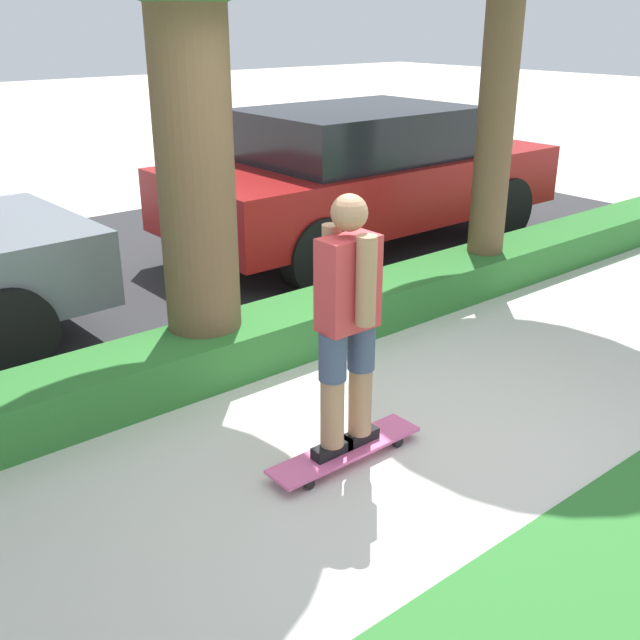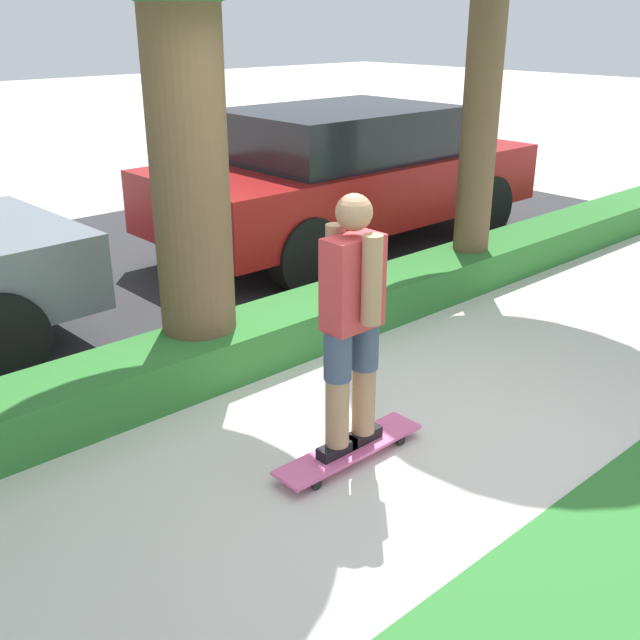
# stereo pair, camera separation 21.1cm
# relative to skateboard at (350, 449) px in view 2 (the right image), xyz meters

# --- Properties ---
(ground_plane) EXTENTS (60.00, 60.00, 0.00)m
(ground_plane) POSITION_rel_skateboard_xyz_m (0.37, -0.09, -0.07)
(ground_plane) COLOR beige
(street_asphalt) EXTENTS (14.03, 5.00, 0.01)m
(street_asphalt) POSITION_rel_skateboard_xyz_m (0.37, 4.11, -0.07)
(street_asphalt) COLOR #2D2D30
(street_asphalt) RESTS_ON ground_plane
(hedge_row) EXTENTS (14.03, 0.60, 0.36)m
(hedge_row) POSITION_rel_skateboard_xyz_m (0.37, 1.51, 0.11)
(hedge_row) COLOR #2D702D
(hedge_row) RESTS_ON ground_plane
(skateboard) EXTENTS (1.05, 0.24, 0.09)m
(skateboard) POSITION_rel_skateboard_xyz_m (0.00, 0.00, 0.00)
(skateboard) COLOR #DB5B93
(skateboard) RESTS_ON ground_plane
(skater_person) EXTENTS (0.48, 0.40, 1.55)m
(skater_person) POSITION_rel_skateboard_xyz_m (-0.00, 0.00, 0.84)
(skater_person) COLOR black
(skater_person) RESTS_ON skateboard
(parked_car_middle) EXTENTS (4.62, 2.03, 1.58)m
(parked_car_middle) POSITION_rel_skateboard_xyz_m (3.15, 3.32, 0.77)
(parked_car_middle) COLOR maroon
(parked_car_middle) RESTS_ON ground_plane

